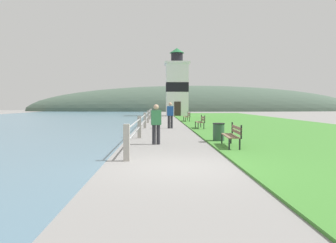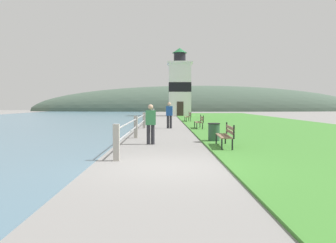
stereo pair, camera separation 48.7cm
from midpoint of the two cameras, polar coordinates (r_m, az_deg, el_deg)
name	(u,v)px [view 1 (the left image)]	position (r m, az deg, el deg)	size (l,w,h in m)	color
ground_plane	(179,167)	(8.79, 0.30, -7.97)	(160.00, 160.00, 0.00)	gray
grass_verge	(251,123)	(29.41, 13.87, -0.23)	(12.00, 59.01, 0.06)	#428433
water_strip	(0,124)	(31.51, -27.61, -0.32)	(24.00, 94.42, 0.01)	slate
seawall_railing	(147,117)	(25.89, -4.29, 0.78)	(0.18, 32.62, 1.09)	#A8A399
park_bench_near	(233,134)	(12.66, 10.10, -2.16)	(0.57, 1.91, 0.94)	#846B51
park_bench_midway	(201,121)	(21.91, 5.11, 0.07)	(0.47, 1.61, 0.94)	#846B51
park_bench_far	(187,116)	(30.92, 2.94, 0.96)	(0.50, 1.88, 0.94)	#846B51
lighthouse	(177,86)	(46.09, 1.26, 6.17)	(3.47, 3.47, 9.47)	white
person_strolling	(170,114)	(22.50, -0.23, 1.27)	(0.46, 0.27, 1.79)	#28282D
person_by_railing	(156,123)	(13.59, -3.11, -0.22)	(0.44, 0.28, 1.67)	#28282D
trash_bin	(219,132)	(14.61, 7.87, -1.90)	(0.54, 0.54, 0.84)	#2D5138
distant_hillside	(194,111)	(78.42, 4.41, 1.85)	(80.00, 16.00, 12.00)	#475B4C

